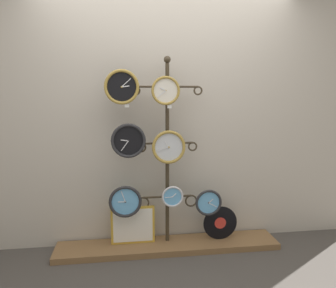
{
  "coord_description": "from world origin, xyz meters",
  "views": [
    {
      "loc": [
        -0.41,
        -2.67,
        1.57
      ],
      "look_at": [
        0.0,
        0.36,
        1.06
      ],
      "focal_mm": 35.0,
      "sensor_mm": 36.0,
      "label": 1
    }
  ],
  "objects_px": {
    "display_stand": "(167,195)",
    "clock_middle_center": "(168,147)",
    "clock_bottom_right": "(208,203)",
    "clock_middle_left": "(128,141)",
    "clock_top_center": "(166,91)",
    "clock_top_left": "(122,87)",
    "vinyl_record": "(220,223)",
    "clock_bottom_center": "(172,196)",
    "clock_bottom_left": "(125,202)",
    "picture_frame": "(133,225)"
  },
  "relations": [
    {
      "from": "display_stand",
      "to": "clock_middle_center",
      "type": "bearing_deg",
      "value": -92.51
    },
    {
      "from": "clock_bottom_right",
      "to": "clock_middle_center",
      "type": "bearing_deg",
      "value": 178.51
    },
    {
      "from": "display_stand",
      "to": "clock_middle_left",
      "type": "relative_size",
      "value": 5.85
    },
    {
      "from": "clock_middle_left",
      "to": "clock_top_center",
      "type": "bearing_deg",
      "value": -2.5
    },
    {
      "from": "clock_middle_center",
      "to": "clock_top_left",
      "type": "bearing_deg",
      "value": 177.93
    },
    {
      "from": "clock_middle_left",
      "to": "clock_middle_center",
      "type": "xyz_separation_m",
      "value": [
        0.37,
        -0.01,
        -0.07
      ]
    },
    {
      "from": "display_stand",
      "to": "vinyl_record",
      "type": "xyz_separation_m",
      "value": [
        0.53,
        -0.05,
        -0.31
      ]
    },
    {
      "from": "clock_top_left",
      "to": "clock_bottom_center",
      "type": "relative_size",
      "value": 1.5
    },
    {
      "from": "clock_middle_left",
      "to": "clock_bottom_center",
      "type": "height_order",
      "value": "clock_middle_left"
    },
    {
      "from": "clock_middle_center",
      "to": "clock_bottom_left",
      "type": "xyz_separation_m",
      "value": [
        -0.41,
        0.01,
        -0.52
      ]
    },
    {
      "from": "clock_bottom_right",
      "to": "picture_frame",
      "type": "distance_m",
      "value": 0.78
    },
    {
      "from": "clock_bottom_center",
      "to": "vinyl_record",
      "type": "height_order",
      "value": "clock_bottom_center"
    },
    {
      "from": "clock_middle_left",
      "to": "clock_bottom_left",
      "type": "distance_m",
      "value": 0.59
    },
    {
      "from": "clock_top_center",
      "to": "picture_frame",
      "type": "bearing_deg",
      "value": 163.44
    },
    {
      "from": "vinyl_record",
      "to": "display_stand",
      "type": "bearing_deg",
      "value": 174.82
    },
    {
      "from": "clock_top_left",
      "to": "clock_bottom_right",
      "type": "relative_size",
      "value": 1.19
    },
    {
      "from": "clock_bottom_left",
      "to": "vinyl_record",
      "type": "distance_m",
      "value": 0.99
    },
    {
      "from": "clock_top_center",
      "to": "clock_bottom_right",
      "type": "distance_m",
      "value": 1.16
    },
    {
      "from": "clock_top_center",
      "to": "clock_bottom_right",
      "type": "xyz_separation_m",
      "value": [
        0.42,
        -0.0,
        -1.08
      ]
    },
    {
      "from": "clock_bottom_center",
      "to": "clock_bottom_right",
      "type": "distance_m",
      "value": 0.36
    },
    {
      "from": "vinyl_record",
      "to": "picture_frame",
      "type": "xyz_separation_m",
      "value": [
        -0.88,
        0.03,
        0.01
      ]
    },
    {
      "from": "clock_top_center",
      "to": "clock_middle_left",
      "type": "relative_size",
      "value": 0.82
    },
    {
      "from": "display_stand",
      "to": "clock_top_center",
      "type": "bearing_deg",
      "value": -105.22
    },
    {
      "from": "display_stand",
      "to": "clock_bottom_right",
      "type": "bearing_deg",
      "value": -15.9
    },
    {
      "from": "clock_middle_center",
      "to": "clock_bottom_center",
      "type": "xyz_separation_m",
      "value": [
        0.04,
        0.0,
        -0.48
      ]
    },
    {
      "from": "clock_bottom_center",
      "to": "vinyl_record",
      "type": "relative_size",
      "value": 0.6
    },
    {
      "from": "clock_middle_center",
      "to": "display_stand",
      "type": "bearing_deg",
      "value": 87.49
    },
    {
      "from": "clock_bottom_left",
      "to": "clock_bottom_center",
      "type": "distance_m",
      "value": 0.45
    },
    {
      "from": "vinyl_record",
      "to": "clock_bottom_center",
      "type": "bearing_deg",
      "value": -174.16
    },
    {
      "from": "clock_top_left",
      "to": "display_stand",
      "type": "bearing_deg",
      "value": 11.46
    },
    {
      "from": "display_stand",
      "to": "clock_bottom_left",
      "type": "bearing_deg",
      "value": -167.98
    },
    {
      "from": "clock_top_left",
      "to": "clock_middle_center",
      "type": "distance_m",
      "value": 0.7
    },
    {
      "from": "clock_bottom_center",
      "to": "vinyl_record",
      "type": "distance_m",
      "value": 0.59
    },
    {
      "from": "display_stand",
      "to": "clock_middle_center",
      "type": "height_order",
      "value": "display_stand"
    },
    {
      "from": "clock_bottom_center",
      "to": "picture_frame",
      "type": "relative_size",
      "value": 0.49
    },
    {
      "from": "clock_bottom_left",
      "to": "clock_middle_center",
      "type": "bearing_deg",
      "value": -1.8
    },
    {
      "from": "clock_middle_left",
      "to": "vinyl_record",
      "type": "bearing_deg",
      "value": 2.99
    },
    {
      "from": "vinyl_record",
      "to": "clock_bottom_right",
      "type": "bearing_deg",
      "value": -156.35
    },
    {
      "from": "clock_middle_left",
      "to": "vinyl_record",
      "type": "xyz_separation_m",
      "value": [
        0.91,
        0.05,
        -0.87
      ]
    },
    {
      "from": "display_stand",
      "to": "clock_top_left",
      "type": "distance_m",
      "value": 1.14
    },
    {
      "from": "display_stand",
      "to": "picture_frame",
      "type": "xyz_separation_m",
      "value": [
        -0.35,
        -0.02,
        -0.29
      ]
    },
    {
      "from": "clock_middle_center",
      "to": "clock_bottom_right",
      "type": "height_order",
      "value": "clock_middle_center"
    },
    {
      "from": "picture_frame",
      "to": "clock_middle_left",
      "type": "bearing_deg",
      "value": -109.95
    },
    {
      "from": "clock_top_center",
      "to": "clock_bottom_center",
      "type": "xyz_separation_m",
      "value": [
        0.07,
        0.01,
        -1.01
      ]
    },
    {
      "from": "clock_middle_center",
      "to": "clock_top_center",
      "type": "bearing_deg",
      "value": -158.86
    },
    {
      "from": "clock_top_left",
      "to": "clock_middle_left",
      "type": "relative_size",
      "value": 0.98
    },
    {
      "from": "clock_top_left",
      "to": "picture_frame",
      "type": "distance_m",
      "value": 1.35
    },
    {
      "from": "clock_middle_left",
      "to": "display_stand",
      "type": "bearing_deg",
      "value": 14.4
    },
    {
      "from": "picture_frame",
      "to": "vinyl_record",
      "type": "bearing_deg",
      "value": -2.03
    },
    {
      "from": "clock_bottom_right",
      "to": "vinyl_record",
      "type": "xyz_separation_m",
      "value": [
        0.14,
        0.06,
        -0.24
      ]
    }
  ]
}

